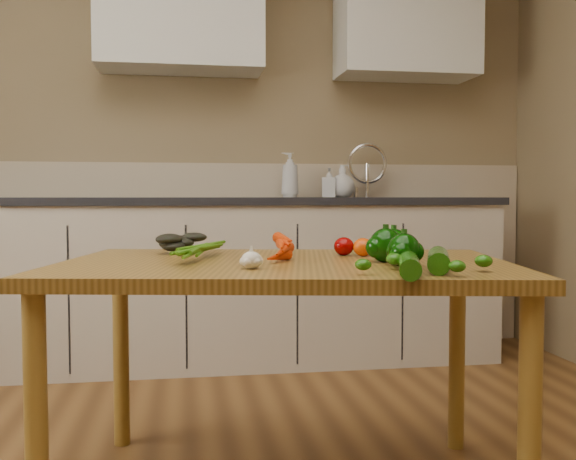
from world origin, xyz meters
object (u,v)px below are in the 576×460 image
(leafy_greens, at_px, (186,239))
(pepper_a, at_px, (386,245))
(table, at_px, (285,287))
(pepper_b, at_px, (394,245))
(soap_bottle_a, at_px, (290,175))
(soap_bottle_b, at_px, (329,183))
(soap_bottle_c, at_px, (342,181))
(zucchini_a, at_px, (438,260))
(tomato_a, at_px, (344,246))
(carrot_bunch, at_px, (256,249))
(garlic_bulb, at_px, (251,260))
(zucchini_b, at_px, (410,265))
(tomato_b, at_px, (363,247))
(tomato_c, at_px, (398,247))
(pepper_c, at_px, (404,250))

(leafy_greens, height_order, pepper_a, pepper_a)
(table, distance_m, pepper_b, 0.35)
(soap_bottle_a, height_order, soap_bottle_b, soap_bottle_a)
(soap_bottle_c, bearing_deg, zucchini_a, -154.34)
(tomato_a, bearing_deg, leafy_greens, 160.99)
(soap_bottle_a, height_order, carrot_bunch, soap_bottle_a)
(leafy_greens, relative_size, pepper_b, 2.00)
(soap_bottle_c, distance_m, garlic_bulb, 2.10)
(garlic_bulb, bearing_deg, soap_bottle_b, 71.31)
(pepper_b, height_order, zucchini_a, pepper_b)
(soap_bottle_c, xyz_separation_m, leafy_greens, (-0.91, -1.43, -0.23))
(table, bearing_deg, carrot_bunch, 151.27)
(zucchini_b, bearing_deg, tomato_a, 92.68)
(pepper_b, relative_size, zucchini_b, 0.42)
(pepper_a, xyz_separation_m, tomato_b, (-0.02, 0.19, -0.02))
(tomato_b, distance_m, tomato_c, 0.12)
(zucchini_b, bearing_deg, pepper_b, 77.40)
(carrot_bunch, bearing_deg, soap_bottle_a, 87.67)
(carrot_bunch, xyz_separation_m, pepper_b, (0.41, -0.11, 0.01))
(leafy_greens, bearing_deg, tomato_c, -23.15)
(table, relative_size, pepper_c, 16.08)
(soap_bottle_a, distance_m, tomato_a, 1.62)
(pepper_b, relative_size, tomato_c, 1.24)
(leafy_greens, distance_m, pepper_a, 0.70)
(zucchini_b, bearing_deg, soap_bottle_c, 80.28)
(soap_bottle_c, relative_size, zucchini_a, 0.82)
(soap_bottle_b, distance_m, leafy_greens, 1.66)
(soap_bottle_c, distance_m, tomato_a, 1.68)
(soap_bottle_c, distance_m, carrot_bunch, 1.84)
(soap_bottle_a, height_order, leafy_greens, soap_bottle_a)
(garlic_bulb, bearing_deg, tomato_c, 25.53)
(soap_bottle_a, distance_m, soap_bottle_c, 0.31)
(leafy_greens, distance_m, tomato_b, 0.60)
(soap_bottle_a, bearing_deg, carrot_bunch, -24.10)
(pepper_a, distance_m, tomato_b, 0.19)
(leafy_greens, height_order, zucchini_b, leafy_greens)
(table, relative_size, zucchini_a, 6.47)
(soap_bottle_a, xyz_separation_m, zucchini_b, (-0.06, -2.14, -0.29))
(soap_bottle_a, relative_size, leafy_greens, 1.35)
(pepper_a, xyz_separation_m, pepper_b, (0.04, 0.04, -0.00))
(soap_bottle_a, height_order, soap_bottle_c, soap_bottle_a)
(soap_bottle_b, distance_m, zucchini_a, 2.08)
(tomato_b, bearing_deg, pepper_a, -85.24)
(tomato_c, xyz_separation_m, zucchini_b, (-0.12, -0.44, -0.01))
(pepper_a, distance_m, pepper_b, 0.05)
(soap_bottle_b, relative_size, carrot_bunch, 0.69)
(pepper_c, relative_size, tomato_c, 1.19)
(pepper_c, bearing_deg, leafy_greens, 138.47)
(pepper_c, bearing_deg, soap_bottle_c, 80.91)
(soap_bottle_c, relative_size, leafy_greens, 0.98)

